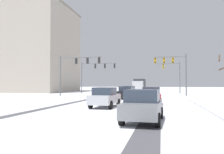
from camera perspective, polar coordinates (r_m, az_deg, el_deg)
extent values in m
cube|color=#4C4C51|center=(21.67, 10.86, -6.77)|extent=(1.05, 35.98, 0.01)
cube|color=#4C4C51|center=(23.40, -10.02, -6.41)|extent=(0.78, 35.98, 0.01)
cylinder|color=#56565B|center=(48.09, 16.72, -0.11)|extent=(0.18, 0.18, 6.50)
cylinder|color=#56565B|center=(48.03, 13.91, 3.27)|extent=(4.69, 0.33, 0.12)
cube|color=#B79319|center=(47.93, 12.79, 2.61)|extent=(0.33, 0.25, 0.90)
sphere|color=black|center=(47.79, 12.80, 2.99)|extent=(0.20, 0.20, 0.20)
sphere|color=orange|center=(47.77, 12.80, 2.63)|extent=(0.20, 0.20, 0.20)
sphere|color=black|center=(47.74, 12.81, 2.27)|extent=(0.20, 0.20, 0.20)
cylinder|color=#56565B|center=(37.53, -12.88, 0.31)|extent=(0.18, 0.18, 6.50)
cylinder|color=#56565B|center=(36.19, -7.99, 4.89)|extent=(6.98, 0.58, 0.12)
cube|color=black|center=(36.42, -9.00, 3.98)|extent=(0.34, 0.26, 0.90)
sphere|color=black|center=(36.59, -8.89, 4.42)|extent=(0.20, 0.20, 0.20)
sphere|color=orange|center=(36.56, -8.89, 3.96)|extent=(0.20, 0.20, 0.20)
sphere|color=black|center=(36.53, -8.89, 3.49)|extent=(0.20, 0.20, 0.20)
cube|color=black|center=(35.65, -6.19, 4.09)|extent=(0.34, 0.26, 0.90)
sphere|color=black|center=(35.82, -6.10, 4.55)|extent=(0.20, 0.20, 0.20)
sphere|color=orange|center=(35.79, -6.10, 4.07)|extent=(0.20, 0.20, 0.20)
sphere|color=black|center=(35.76, -6.10, 3.59)|extent=(0.20, 0.20, 0.20)
cube|color=black|center=(34.96, -3.27, 4.20)|extent=(0.34, 0.26, 0.90)
sphere|color=black|center=(35.15, -3.18, 4.66)|extent=(0.20, 0.20, 0.20)
sphere|color=orange|center=(35.11, -3.19, 4.17)|extent=(0.20, 0.20, 0.20)
sphere|color=black|center=(35.08, -3.19, 3.69)|extent=(0.20, 0.20, 0.20)
cylinder|color=#56565B|center=(36.15, 18.17, 0.44)|extent=(0.18, 0.18, 6.50)
cylinder|color=#56565B|center=(36.04, 14.30, 4.95)|extent=(4.87, 0.45, 0.12)
cube|color=#B79319|center=(36.03, 15.08, 4.08)|extent=(0.34, 0.26, 0.90)
sphere|color=black|center=(35.90, 15.10, 4.58)|extent=(0.20, 0.20, 0.20)
sphere|color=orange|center=(35.87, 15.11, 4.11)|extent=(0.20, 0.20, 0.20)
sphere|color=black|center=(35.84, 15.11, 3.63)|extent=(0.20, 0.20, 0.20)
cube|color=#B79319|center=(35.90, 12.95, 4.09)|extent=(0.34, 0.26, 0.90)
sphere|color=black|center=(35.77, 12.96, 4.59)|extent=(0.20, 0.20, 0.20)
sphere|color=orange|center=(35.74, 12.97, 4.11)|extent=(0.20, 0.20, 0.20)
sphere|color=black|center=(35.71, 12.97, 3.63)|extent=(0.20, 0.20, 0.20)
cube|color=#B79319|center=(35.82, 10.81, 4.09)|extent=(0.34, 0.26, 0.90)
sphere|color=black|center=(35.69, 10.81, 4.59)|extent=(0.20, 0.20, 0.20)
sphere|color=orange|center=(35.66, 10.82, 4.11)|extent=(0.20, 0.20, 0.20)
sphere|color=black|center=(35.63, 10.82, 3.63)|extent=(0.20, 0.20, 0.20)
cylinder|color=#56565B|center=(46.77, -7.66, -0.13)|extent=(0.18, 0.18, 6.50)
cylinder|color=#56565B|center=(46.07, -3.35, 3.43)|extent=(7.17, 0.59, 0.12)
cube|color=black|center=(46.17, -4.22, 2.74)|extent=(0.34, 0.26, 0.90)
sphere|color=black|center=(46.35, -4.18, 3.09)|extent=(0.20, 0.20, 0.20)
sphere|color=orange|center=(46.33, -4.18, 2.72)|extent=(0.20, 0.20, 0.20)
sphere|color=black|center=(46.31, -4.18, 2.35)|extent=(0.20, 0.20, 0.20)
cube|color=black|center=(45.78, -1.81, 2.77)|extent=(0.34, 0.26, 0.90)
sphere|color=black|center=(45.96, -1.77, 3.13)|extent=(0.20, 0.20, 0.20)
sphere|color=orange|center=(45.94, -1.77, 2.76)|extent=(0.20, 0.20, 0.20)
sphere|color=black|center=(45.91, -1.77, 2.39)|extent=(0.20, 0.20, 0.20)
cube|color=black|center=(45.47, 0.64, 2.81)|extent=(0.34, 0.26, 0.90)
sphere|color=black|center=(45.65, 0.67, 3.16)|extent=(0.20, 0.20, 0.20)
sphere|color=orange|center=(45.62, 0.67, 2.79)|extent=(0.20, 0.20, 0.20)
sphere|color=black|center=(45.60, 0.67, 2.41)|extent=(0.20, 0.20, 0.20)
cube|color=yellow|center=(34.30, 4.33, -3.84)|extent=(1.83, 4.15, 0.70)
cube|color=#2D3847|center=(34.13, 4.28, -2.76)|extent=(1.62, 1.95, 0.60)
cylinder|color=black|center=(35.70, 3.40, -4.33)|extent=(0.24, 0.65, 0.64)
cylinder|color=black|center=(35.44, 5.97, -4.34)|extent=(0.24, 0.65, 0.64)
cylinder|color=black|center=(33.21, 2.57, -4.52)|extent=(0.24, 0.65, 0.64)
cylinder|color=black|center=(32.93, 5.34, -4.54)|extent=(0.24, 0.65, 0.64)
cube|color=black|center=(29.27, 3.58, -4.20)|extent=(1.75, 4.12, 0.70)
cube|color=#2D3847|center=(29.10, 3.53, -2.93)|extent=(1.58, 1.92, 0.60)
cylinder|color=black|center=(30.68, 2.48, -4.74)|extent=(0.23, 0.64, 0.64)
cylinder|color=black|center=(30.42, 5.48, -4.76)|extent=(0.23, 0.64, 0.64)
cylinder|color=black|center=(28.19, 1.53, -5.00)|extent=(0.23, 0.64, 0.64)
cylinder|color=black|center=(27.91, 4.79, -5.03)|extent=(0.23, 0.64, 0.64)
cube|color=red|center=(21.93, 9.86, -4.97)|extent=(1.80, 4.14, 0.70)
cube|color=#2D3847|center=(21.75, 9.85, -3.28)|extent=(1.61, 1.94, 0.60)
cylinder|color=black|center=(23.25, 7.93, -5.67)|extent=(0.24, 0.65, 0.64)
cylinder|color=black|center=(23.22, 11.93, -5.65)|extent=(0.24, 0.65, 0.64)
cylinder|color=black|center=(20.71, 7.56, -6.14)|extent=(0.24, 0.65, 0.64)
cylinder|color=black|center=(20.68, 12.05, -6.12)|extent=(0.24, 0.65, 0.64)
cube|color=#B7BABF|center=(18.64, -1.73, -5.56)|extent=(1.88, 4.17, 0.70)
cube|color=#2D3847|center=(18.46, -1.86, -3.58)|extent=(1.64, 1.97, 0.60)
cylinder|color=black|center=(20.11, -2.91, -6.28)|extent=(0.25, 0.65, 0.64)
cylinder|color=black|center=(19.68, 1.60, -6.38)|extent=(0.25, 0.65, 0.64)
cylinder|color=black|center=(17.72, -5.44, -6.89)|extent=(0.25, 0.65, 0.64)
cylinder|color=black|center=(17.22, -0.36, -7.04)|extent=(0.25, 0.65, 0.64)
cube|color=slate|center=(11.58, 7.83, -7.84)|extent=(1.91, 4.18, 0.70)
cube|color=#2D3847|center=(11.38, 7.72, -4.66)|extent=(1.66, 1.98, 0.60)
cylinder|color=black|center=(12.99, 5.00, -8.74)|extent=(0.25, 0.65, 0.64)
cylinder|color=black|center=(12.80, 12.22, -8.81)|extent=(0.25, 0.65, 0.64)
cylinder|color=black|center=(10.52, 2.48, -10.39)|extent=(0.25, 0.65, 0.64)
cylinder|color=black|center=(10.29, 11.44, -10.55)|extent=(0.25, 0.65, 0.64)
cube|color=#B7BABF|center=(46.92, 6.56, -2.31)|extent=(2.12, 2.22, 2.10)
cube|color=#333338|center=(50.60, 7.01, -1.99)|extent=(2.24, 5.22, 2.60)
cylinder|color=black|center=(47.28, 7.84, -3.58)|extent=(0.29, 0.84, 0.84)
cylinder|color=black|center=(47.50, 5.41, -3.58)|extent=(0.29, 0.84, 0.84)
cylinder|color=black|center=(51.96, 8.29, -3.41)|extent=(0.29, 0.84, 0.84)
cylinder|color=black|center=(52.15, 6.06, -3.42)|extent=(0.29, 0.84, 0.84)
cylinder|color=#4C3828|center=(29.33, 25.42, 4.37)|extent=(0.59, 1.70, 1.00)
cube|color=#A89E8E|center=(60.21, -19.48, 6.23)|extent=(18.97, 17.44, 20.40)
cube|color=gray|center=(62.51, -19.37, 15.76)|extent=(19.27, 17.74, 0.50)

